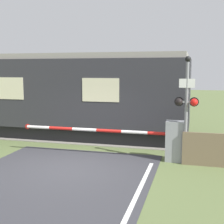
# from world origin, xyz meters

# --- Properties ---
(ground_plane) EXTENTS (80.00, 80.00, 0.00)m
(ground_plane) POSITION_xyz_m (0.00, 0.00, 0.00)
(ground_plane) COLOR #5B6B3D
(track_bed) EXTENTS (36.00, 3.20, 0.13)m
(track_bed) POSITION_xyz_m (0.00, 4.42, 0.02)
(track_bed) COLOR gray
(track_bed) RESTS_ON ground_plane
(train) EXTENTS (15.39, 3.07, 3.80)m
(train) POSITION_xyz_m (-4.09, 4.42, 1.94)
(train) COLOR black
(train) RESTS_ON ground_plane
(crossing_barrier) EXTENTS (5.97, 0.44, 1.39)m
(crossing_barrier) POSITION_xyz_m (2.75, 1.53, 0.73)
(crossing_barrier) COLOR gray
(crossing_barrier) RESTS_ON ground_plane
(signal_post) EXTENTS (0.78, 0.26, 3.54)m
(signal_post) POSITION_xyz_m (3.54, 1.27, 2.01)
(signal_post) COLOR gray
(signal_post) RESTS_ON ground_plane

